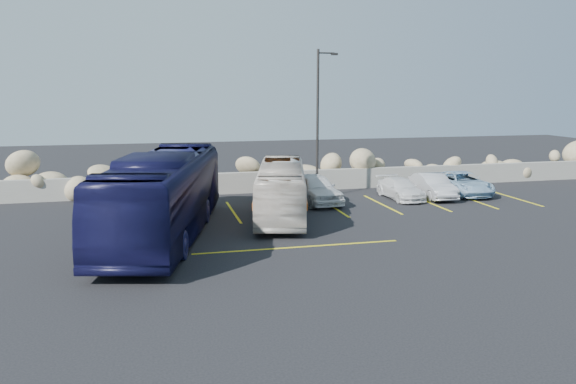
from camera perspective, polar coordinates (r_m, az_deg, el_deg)
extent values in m
plane|color=black|center=(21.44, 3.76, -5.59)|extent=(90.00, 90.00, 0.00)
cube|color=gray|center=(32.70, -2.50, 1.04)|extent=(60.00, 0.40, 1.20)
cube|color=gold|center=(27.55, -5.58, -2.02)|extent=(0.12, 5.00, 0.01)
cube|color=gold|center=(28.69, 4.56, -1.51)|extent=(0.12, 5.00, 0.01)
cube|color=gold|center=(29.63, 9.53, -1.24)|extent=(0.12, 5.00, 0.01)
cube|color=gold|center=(30.73, 13.99, -0.99)|extent=(0.12, 5.00, 0.01)
cube|color=gold|center=(32.01, 18.12, -0.75)|extent=(0.12, 5.00, 0.01)
cube|color=gold|center=(33.44, 21.92, -0.53)|extent=(0.12, 5.00, 0.01)
cube|color=gold|center=(21.36, 1.03, -5.62)|extent=(8.00, 0.12, 0.01)
cylinder|color=#2A2725|center=(30.50, 3.02, 6.79)|extent=(0.14, 0.14, 8.00)
cylinder|color=#2A2725|center=(30.63, 3.92, 13.91)|extent=(0.90, 0.08, 0.08)
cube|color=#2A2725|center=(30.76, 4.74, 13.79)|extent=(0.35, 0.18, 0.12)
imported|color=beige|center=(26.43, -0.69, 0.28)|extent=(4.21, 9.30, 2.52)
imported|color=black|center=(23.12, -12.46, -0.30)|extent=(5.67, 12.60, 3.42)
imported|color=white|center=(29.57, 2.75, 0.37)|extent=(2.26, 4.66, 1.53)
imported|color=silver|center=(32.01, 14.47, 0.61)|extent=(1.66, 4.05, 1.31)
imported|color=white|center=(31.29, 11.35, 0.34)|extent=(1.64, 3.86, 1.11)
imported|color=#95B8D3|center=(33.52, 17.29, 0.87)|extent=(2.33, 4.67, 1.27)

